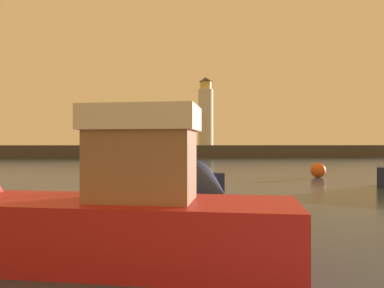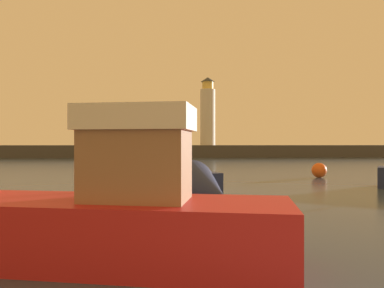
{
  "view_description": "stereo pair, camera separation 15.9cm",
  "coord_description": "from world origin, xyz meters",
  "px_view_note": "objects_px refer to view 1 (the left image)",
  "views": [
    {
      "loc": [
        -1.67,
        -1.65,
        2.4
      ],
      "look_at": [
        -0.06,
        18.26,
        2.38
      ],
      "focal_mm": 34.22,
      "sensor_mm": 36.0,
      "label": 1
    },
    {
      "loc": [
        -1.51,
        -1.66,
        2.4
      ],
      "look_at": [
        -0.06,
        18.26,
        2.38
      ],
      "focal_mm": 34.22,
      "sensor_mm": 36.0,
      "label": 2
    }
  ],
  "objects_px": {
    "motorboat_2": "(168,175)",
    "mooring_buoy": "(318,170)",
    "lighthouse": "(206,113)",
    "motorboat_3": "(74,217)"
  },
  "relations": [
    {
      "from": "lighthouse",
      "to": "mooring_buoy",
      "type": "height_order",
      "value": "lighthouse"
    },
    {
      "from": "motorboat_2",
      "to": "motorboat_3",
      "type": "height_order",
      "value": "motorboat_2"
    },
    {
      "from": "motorboat_2",
      "to": "mooring_buoy",
      "type": "relative_size",
      "value": 7.86
    },
    {
      "from": "motorboat_2",
      "to": "motorboat_3",
      "type": "xyz_separation_m",
      "value": [
        -2.03,
        -7.68,
        -0.17
      ]
    },
    {
      "from": "motorboat_2",
      "to": "motorboat_3",
      "type": "distance_m",
      "value": 7.94
    },
    {
      "from": "lighthouse",
      "to": "motorboat_3",
      "type": "relative_size",
      "value": 1.36
    },
    {
      "from": "lighthouse",
      "to": "motorboat_3",
      "type": "distance_m",
      "value": 57.64
    },
    {
      "from": "lighthouse",
      "to": "motorboat_3",
      "type": "bearing_deg",
      "value": -99.46
    },
    {
      "from": "motorboat_3",
      "to": "mooring_buoy",
      "type": "relative_size",
      "value": 8.42
    },
    {
      "from": "motorboat_2",
      "to": "mooring_buoy",
      "type": "distance_m",
      "value": 14.53
    }
  ]
}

